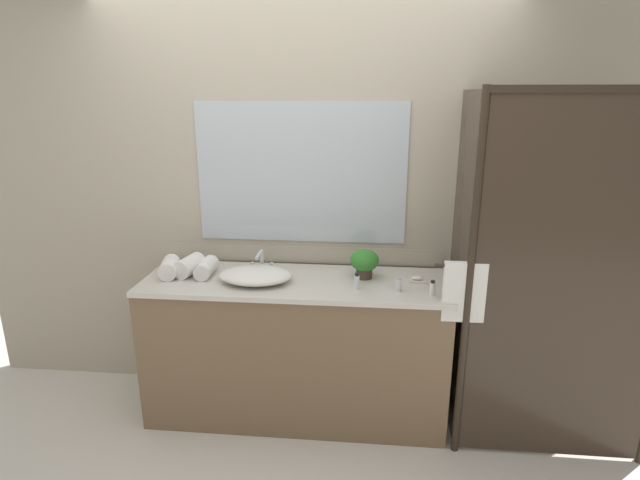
# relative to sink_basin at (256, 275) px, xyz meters

# --- Properties ---
(ground_plane) EXTENTS (8.00, 8.00, 0.00)m
(ground_plane) POSITION_rel_sink_basin_xyz_m (0.22, 0.05, -0.94)
(ground_plane) COLOR silver
(wall_back_with_mirror) EXTENTS (4.40, 0.06, 2.60)m
(wall_back_with_mirror) POSITION_rel_sink_basin_xyz_m (0.22, 0.40, 0.36)
(wall_back_with_mirror) COLOR #B2A893
(wall_back_with_mirror) RESTS_ON ground_plane
(vanity_cabinet) EXTENTS (1.80, 0.58, 0.90)m
(vanity_cabinet) POSITION_rel_sink_basin_xyz_m (0.22, 0.06, -0.49)
(vanity_cabinet) COLOR brown
(vanity_cabinet) RESTS_ON ground_plane
(shower_enclosure) EXTENTS (1.20, 0.59, 2.00)m
(shower_enclosure) POSITION_rel_sink_basin_xyz_m (1.50, -0.13, 0.08)
(shower_enclosure) COLOR #2D2319
(shower_enclosure) RESTS_ON ground_plane
(sink_basin) EXTENTS (0.43, 0.31, 0.08)m
(sink_basin) POSITION_rel_sink_basin_xyz_m (0.00, 0.00, 0.00)
(sink_basin) COLOR white
(sink_basin) RESTS_ON vanity_cabinet
(faucet) EXTENTS (0.17, 0.16, 0.14)m
(faucet) POSITION_rel_sink_basin_xyz_m (-0.00, 0.17, 0.01)
(faucet) COLOR silver
(faucet) RESTS_ON vanity_cabinet
(potted_plant) EXTENTS (0.17, 0.17, 0.18)m
(potted_plant) POSITION_rel_sink_basin_xyz_m (0.63, 0.13, 0.06)
(potted_plant) COLOR #473828
(potted_plant) RESTS_ON vanity_cabinet
(soap_dish) EXTENTS (0.10, 0.07, 0.04)m
(soap_dish) POSITION_rel_sink_basin_xyz_m (0.94, 0.09, -0.03)
(soap_dish) COLOR silver
(soap_dish) RESTS_ON vanity_cabinet
(amenity_bottle_conditioner) EXTENTS (0.03, 0.03, 0.09)m
(amenity_bottle_conditioner) POSITION_rel_sink_basin_xyz_m (1.00, -0.11, -0.00)
(amenity_bottle_conditioner) COLOR white
(amenity_bottle_conditioner) RESTS_ON vanity_cabinet
(amenity_bottle_body_wash) EXTENTS (0.03, 0.03, 0.08)m
(amenity_bottle_body_wash) POSITION_rel_sink_basin_xyz_m (0.82, -0.07, -0.00)
(amenity_bottle_body_wash) COLOR silver
(amenity_bottle_body_wash) RESTS_ON vanity_cabinet
(amenity_bottle_lotion) EXTENTS (0.03, 0.03, 0.09)m
(amenity_bottle_lotion) POSITION_rel_sink_basin_xyz_m (0.59, -0.06, 0.00)
(amenity_bottle_lotion) COLOR silver
(amenity_bottle_lotion) RESTS_ON vanity_cabinet
(rolled_towel_near_edge) EXTENTS (0.15, 0.23, 0.11)m
(rolled_towel_near_edge) POSITION_rel_sink_basin_xyz_m (-0.54, 0.05, 0.01)
(rolled_towel_near_edge) COLOR white
(rolled_towel_near_edge) RESTS_ON vanity_cabinet
(rolled_towel_middle) EXTENTS (0.15, 0.22, 0.11)m
(rolled_towel_middle) POSITION_rel_sink_basin_xyz_m (-0.43, 0.08, 0.01)
(rolled_towel_middle) COLOR white
(rolled_towel_middle) RESTS_ON vanity_cabinet
(rolled_towel_far_edge) EXTENTS (0.10, 0.21, 0.10)m
(rolled_towel_far_edge) POSITION_rel_sink_basin_xyz_m (-0.32, 0.07, 0.01)
(rolled_towel_far_edge) COLOR white
(rolled_towel_far_edge) RESTS_ON vanity_cabinet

